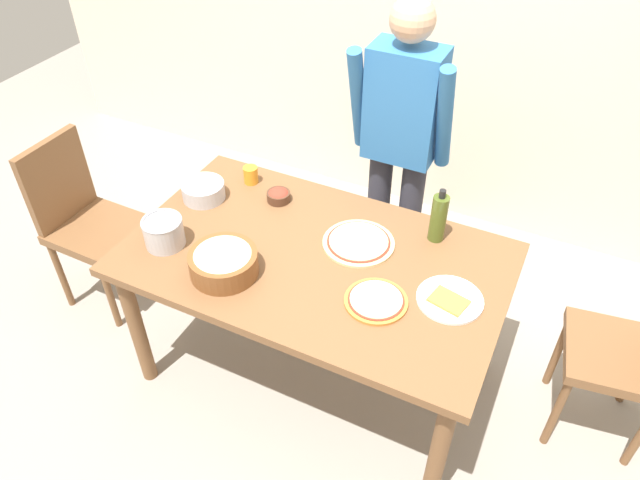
{
  "coord_description": "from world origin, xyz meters",
  "views": [
    {
      "loc": [
        0.84,
        -1.67,
        2.45
      ],
      "look_at": [
        0.0,
        0.05,
        0.81
      ],
      "focal_mm": 33.54,
      "sensor_mm": 36.0,
      "label": 1
    }
  ],
  "objects_px": {
    "dining_table": "(315,272)",
    "plate_with_slice": "(449,300)",
    "pizza_raw_on_board": "(359,242)",
    "small_sauce_bowl": "(279,195)",
    "popcorn_bowl": "(223,261)",
    "mixing_bowl_steel": "(203,191)",
    "chair_wooden_right": "(639,349)",
    "olive_oil_bottle": "(439,218)",
    "steel_pot": "(164,232)",
    "person_cook": "(400,139)",
    "pizza_cooked_on_tray": "(376,301)",
    "chair_wooden_left": "(83,216)",
    "cup_orange": "(251,175)"
  },
  "relations": [
    {
      "from": "pizza_raw_on_board",
      "to": "pizza_cooked_on_tray",
      "type": "relative_size",
      "value": 1.25
    },
    {
      "from": "popcorn_bowl",
      "to": "small_sauce_bowl",
      "type": "xyz_separation_m",
      "value": [
        -0.04,
        0.53,
        -0.03
      ]
    },
    {
      "from": "pizza_cooked_on_tray",
      "to": "steel_pot",
      "type": "height_order",
      "value": "steel_pot"
    },
    {
      "from": "person_cook",
      "to": "mixing_bowl_steel",
      "type": "height_order",
      "value": "person_cook"
    },
    {
      "from": "pizza_raw_on_board",
      "to": "mixing_bowl_steel",
      "type": "relative_size",
      "value": 1.55
    },
    {
      "from": "dining_table",
      "to": "person_cook",
      "type": "bearing_deg",
      "value": 83.52
    },
    {
      "from": "chair_wooden_left",
      "to": "popcorn_bowl",
      "type": "distance_m",
      "value": 1.1
    },
    {
      "from": "person_cook",
      "to": "pizza_cooked_on_tray",
      "type": "xyz_separation_m",
      "value": [
        0.25,
        -0.89,
        -0.17
      ]
    },
    {
      "from": "plate_with_slice",
      "to": "popcorn_bowl",
      "type": "height_order",
      "value": "popcorn_bowl"
    },
    {
      "from": "chair_wooden_left",
      "to": "pizza_cooked_on_tray",
      "type": "height_order",
      "value": "chair_wooden_left"
    },
    {
      "from": "cup_orange",
      "to": "plate_with_slice",
      "type": "bearing_deg",
      "value": -17.64
    },
    {
      "from": "chair_wooden_left",
      "to": "cup_orange",
      "type": "height_order",
      "value": "chair_wooden_left"
    },
    {
      "from": "small_sauce_bowl",
      "to": "pizza_raw_on_board",
      "type": "bearing_deg",
      "value": -15.04
    },
    {
      "from": "steel_pot",
      "to": "mixing_bowl_steel",
      "type": "bearing_deg",
      "value": 96.87
    },
    {
      "from": "person_cook",
      "to": "cup_orange",
      "type": "height_order",
      "value": "person_cook"
    },
    {
      "from": "popcorn_bowl",
      "to": "mixing_bowl_steel",
      "type": "relative_size",
      "value": 1.4
    },
    {
      "from": "plate_with_slice",
      "to": "mixing_bowl_steel",
      "type": "relative_size",
      "value": 1.3
    },
    {
      "from": "pizza_raw_on_board",
      "to": "cup_orange",
      "type": "height_order",
      "value": "cup_orange"
    },
    {
      "from": "pizza_raw_on_board",
      "to": "mixing_bowl_steel",
      "type": "bearing_deg",
      "value": -179.11
    },
    {
      "from": "pizza_raw_on_board",
      "to": "small_sauce_bowl",
      "type": "distance_m",
      "value": 0.48
    },
    {
      "from": "chair_wooden_right",
      "to": "olive_oil_bottle",
      "type": "height_order",
      "value": "olive_oil_bottle"
    },
    {
      "from": "chair_wooden_right",
      "to": "olive_oil_bottle",
      "type": "xyz_separation_m",
      "value": [
        -0.9,
        0.04,
        0.33
      ]
    },
    {
      "from": "dining_table",
      "to": "mixing_bowl_steel",
      "type": "distance_m",
      "value": 0.68
    },
    {
      "from": "dining_table",
      "to": "small_sauce_bowl",
      "type": "bearing_deg",
      "value": 139.88
    },
    {
      "from": "chair_wooden_right",
      "to": "cup_orange",
      "type": "distance_m",
      "value": 1.86
    },
    {
      "from": "popcorn_bowl",
      "to": "mixing_bowl_steel",
      "type": "height_order",
      "value": "popcorn_bowl"
    },
    {
      "from": "steel_pot",
      "to": "popcorn_bowl",
      "type": "bearing_deg",
      "value": -6.89
    },
    {
      "from": "steel_pot",
      "to": "cup_orange",
      "type": "bearing_deg",
      "value": 80.69
    },
    {
      "from": "pizza_cooked_on_tray",
      "to": "mixing_bowl_steel",
      "type": "bearing_deg",
      "value": 164.46
    },
    {
      "from": "pizza_cooked_on_tray",
      "to": "plate_with_slice",
      "type": "relative_size",
      "value": 0.96
    },
    {
      "from": "pizza_raw_on_board",
      "to": "chair_wooden_right",
      "type": "bearing_deg",
      "value": 6.87
    },
    {
      "from": "chair_wooden_left",
      "to": "plate_with_slice",
      "type": "relative_size",
      "value": 3.65
    },
    {
      "from": "plate_with_slice",
      "to": "mixing_bowl_steel",
      "type": "xyz_separation_m",
      "value": [
        -1.24,
        0.14,
        0.03
      ]
    },
    {
      "from": "chair_wooden_left",
      "to": "popcorn_bowl",
      "type": "xyz_separation_m",
      "value": [
        1.04,
        -0.22,
        0.28
      ]
    },
    {
      "from": "pizza_cooked_on_tray",
      "to": "olive_oil_bottle",
      "type": "relative_size",
      "value": 0.97
    },
    {
      "from": "dining_table",
      "to": "plate_with_slice",
      "type": "bearing_deg",
      "value": -0.49
    },
    {
      "from": "chair_wooden_right",
      "to": "pizza_cooked_on_tray",
      "type": "height_order",
      "value": "chair_wooden_right"
    },
    {
      "from": "plate_with_slice",
      "to": "small_sauce_bowl",
      "type": "height_order",
      "value": "small_sauce_bowl"
    },
    {
      "from": "pizza_cooked_on_tray",
      "to": "small_sauce_bowl",
      "type": "distance_m",
      "value": 0.78
    },
    {
      "from": "steel_pot",
      "to": "olive_oil_bottle",
      "type": "bearing_deg",
      "value": 27.9
    },
    {
      "from": "pizza_cooked_on_tray",
      "to": "popcorn_bowl",
      "type": "relative_size",
      "value": 0.89
    },
    {
      "from": "person_cook",
      "to": "chair_wooden_right",
      "type": "distance_m",
      "value": 1.38
    },
    {
      "from": "pizza_raw_on_board",
      "to": "cup_orange",
      "type": "relative_size",
      "value": 3.66
    },
    {
      "from": "small_sauce_bowl",
      "to": "popcorn_bowl",
      "type": "bearing_deg",
      "value": -85.51
    },
    {
      "from": "pizza_raw_on_board",
      "to": "olive_oil_bottle",
      "type": "relative_size",
      "value": 1.21
    },
    {
      "from": "popcorn_bowl",
      "to": "olive_oil_bottle",
      "type": "distance_m",
      "value": 0.92
    },
    {
      "from": "plate_with_slice",
      "to": "popcorn_bowl",
      "type": "xyz_separation_m",
      "value": [
        -0.87,
        -0.25,
        0.05
      ]
    },
    {
      "from": "mixing_bowl_steel",
      "to": "small_sauce_bowl",
      "type": "bearing_deg",
      "value": 22.65
    },
    {
      "from": "chair_wooden_right",
      "to": "plate_with_slice",
      "type": "relative_size",
      "value": 3.65
    },
    {
      "from": "plate_with_slice",
      "to": "chair_wooden_left",
      "type": "bearing_deg",
      "value": -179.11
    }
  ]
}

